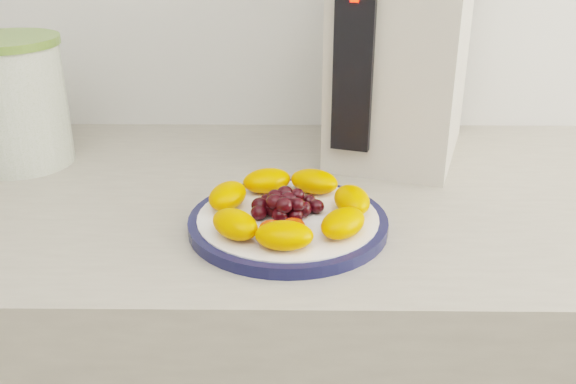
{
  "coord_description": "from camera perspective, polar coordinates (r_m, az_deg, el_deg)",
  "views": [
    {
      "loc": [
        0.07,
        0.36,
        1.27
      ],
      "look_at": [
        0.06,
        1.08,
        0.95
      ],
      "focal_mm": 40.0,
      "sensor_mm": 36.0,
      "label": 1
    }
  ],
  "objects": [
    {
      "name": "plate_face",
      "position": [
        0.8,
        0.0,
        -2.7
      ],
      "size": [
        0.23,
        0.23,
        0.02
      ],
      "primitive_type": "cylinder",
      "color": "white",
      "rests_on": "counter"
    },
    {
      "name": "appliance_body",
      "position": [
        1.03,
        10.12,
        11.98
      ],
      "size": [
        0.25,
        0.3,
        0.32
      ],
      "primitive_type": "cube",
      "rotation": [
        0.0,
        0.0,
        -0.31
      ],
      "color": "beige",
      "rests_on": "counter"
    },
    {
      "name": "plate_rim",
      "position": [
        0.8,
        0.0,
        -2.77
      ],
      "size": [
        0.25,
        0.25,
        0.01
      ],
      "primitive_type": "cylinder",
      "color": "#14183E",
      "rests_on": "counter"
    },
    {
      "name": "canister",
      "position": [
        1.07,
        -23.1,
        7.05
      ],
      "size": [
        0.16,
        0.16,
        0.18
      ],
      "primitive_type": "cylinder",
      "rotation": [
        0.0,
        0.0,
        0.08
      ],
      "color": "#435C19",
      "rests_on": "counter"
    },
    {
      "name": "appliance_panel",
      "position": [
        0.91,
        5.84,
        10.95
      ],
      "size": [
        0.06,
        0.03,
        0.24
      ],
      "primitive_type": "cube",
      "rotation": [
        0.0,
        0.0,
        -0.31
      ],
      "color": "black",
      "rests_on": "appliance_body"
    },
    {
      "name": "canister_lid",
      "position": [
        1.05,
        -23.97,
        12.16
      ],
      "size": [
        0.17,
        0.17,
        0.01
      ],
      "primitive_type": "cylinder",
      "rotation": [
        0.0,
        0.0,
        0.08
      ],
      "color": "olive",
      "rests_on": "canister"
    },
    {
      "name": "appliance_led",
      "position": [
        0.89,
        5.94,
        16.62
      ],
      "size": [
        0.01,
        0.01,
        0.01
      ],
      "primitive_type": "cube",
      "rotation": [
        0.0,
        0.0,
        -0.31
      ],
      "color": "#FF0C05",
      "rests_on": "appliance_panel"
    },
    {
      "name": "fruit_plate",
      "position": [
        0.79,
        -0.02,
        -1.24
      ],
      "size": [
        0.22,
        0.21,
        0.03
      ],
      "color": "#FF7800",
      "rests_on": "plate_face"
    }
  ]
}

